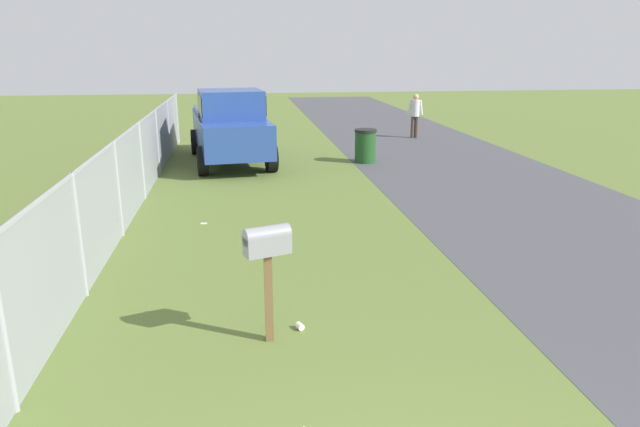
# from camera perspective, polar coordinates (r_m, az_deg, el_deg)

# --- Properties ---
(road_asphalt) EXTENTS (60.00, 5.39, 0.01)m
(road_asphalt) POSITION_cam_1_polar(r_m,az_deg,el_deg) (10.73, 25.81, -2.90)
(road_asphalt) COLOR #47474C
(road_asphalt) RESTS_ON ground
(mailbox) EXTENTS (0.35, 0.54, 1.36)m
(mailbox) POSITION_cam_1_polar(r_m,az_deg,el_deg) (6.30, -5.22, -3.60)
(mailbox) COLOR brown
(mailbox) RESTS_ON ground
(pickup_truck) EXTENTS (5.07, 2.53, 2.09)m
(pickup_truck) POSITION_cam_1_polar(r_m,az_deg,el_deg) (16.60, -8.88, 8.67)
(pickup_truck) COLOR #284793
(pickup_truck) RESTS_ON ground
(trash_bin) EXTENTS (0.63, 0.63, 0.95)m
(trash_bin) POSITION_cam_1_polar(r_m,az_deg,el_deg) (16.68, 4.51, 6.70)
(trash_bin) COLOR #1E4C1E
(trash_bin) RESTS_ON ground
(pedestrian) EXTENTS (0.30, 0.56, 1.58)m
(pedestrian) POSITION_cam_1_polar(r_m,az_deg,el_deg) (21.45, 9.40, 9.80)
(pedestrian) COLOR #4C4238
(pedestrian) RESTS_ON ground
(fence_section) EXTENTS (18.13, 0.07, 1.68)m
(fence_section) POSITION_cam_1_polar(r_m,az_deg,el_deg) (11.79, -18.22, 4.09)
(fence_section) COLOR #9EA3A8
(fence_section) RESTS_ON ground
(litter_wrapper_near_hydrant) EXTENTS (0.10, 0.13, 0.01)m
(litter_wrapper_near_hydrant) POSITION_cam_1_polar(r_m,az_deg,el_deg) (11.11, -11.43, -0.95)
(litter_wrapper_near_hydrant) COLOR silver
(litter_wrapper_near_hydrant) RESTS_ON ground
(litter_cup_midfield_a) EXTENTS (0.12, 0.11, 0.08)m
(litter_cup_midfield_a) POSITION_cam_1_polar(r_m,az_deg,el_deg) (6.93, -2.01, -11.08)
(litter_cup_midfield_a) COLOR white
(litter_cup_midfield_a) RESTS_ON ground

